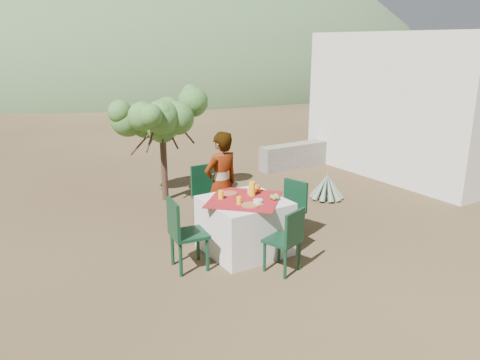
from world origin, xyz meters
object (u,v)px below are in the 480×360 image
Objects in this scene: chair_right at (291,208)px; person at (221,184)px; table at (244,225)px; chair_near at (287,238)px; guesthouse at (427,103)px; chair_far at (208,193)px; chair_left at (183,231)px; agave at (327,187)px; juice_pitcher at (252,189)px; shrub_tree at (164,123)px.

person is (-0.78, 0.67, 0.30)m from chair_right.
chair_near is (0.11, -0.83, 0.09)m from table.
chair_near is at bearing -157.24° from guesthouse.
chair_left is at bearing -129.71° from chair_far.
agave is at bearing 106.02° from chair_right.
chair_right is 4.39× the size of juice_pitcher.
table is 6.14m from guesthouse.
agave is at bearing 0.65° from chair_far.
chair_right is at bearing -148.48° from chair_near.
table reaches higher than agave.
agave is (2.39, 1.90, -0.24)m from chair_near.
agave is at bearing -159.64° from chair_near.
shrub_tree is (0.96, 2.73, 0.90)m from chair_left.
chair_right is at bearing -0.64° from table.
chair_near is 0.90× the size of chair_left.
agave is at bearing -178.57° from person.
agave is (3.45, 1.13, -0.30)m from chair_left.
chair_far is 1.49m from chair_left.
chair_right reaches higher than chair_near.
table is 1.38× the size of chair_left.
table is 0.97m from chair_left.
person reaches higher than juice_pitcher.
chair_right is (0.70, 0.82, 0.02)m from chair_near.
juice_pitcher is (0.16, -2.61, -0.56)m from shrub_tree.
chair_far is at bearing -160.74° from chair_right.
chair_far is at bearing 89.00° from table.
person is at bearing -88.93° from chair_far.
chair_right is at bearing -81.12° from chair_left.
table is 6.53× the size of juice_pitcher.
chair_left is (-1.06, 0.77, 0.05)m from chair_near.
guesthouse is 21.06× the size of juice_pitcher.
person is at bearing -171.06° from guesthouse.
chair_far reaches higher than juice_pitcher.
person is 2.37× the size of agave.
shrub_tree is 0.43× the size of guesthouse.
chair_left is 0.60× the size of person.
chair_right is 1.07m from person.
agave is (1.70, 1.08, -0.26)m from chair_right.
chair_right reaches higher than agave.
chair_far is 4.90× the size of juice_pitcher.
chair_near is 0.97× the size of chair_right.
guesthouse is at bearing -179.00° from person.
guesthouse reaches higher than shrub_tree.
table is 0.78m from person.
chair_left is 1.76m from chair_right.
chair_near is at bearing -94.00° from juice_pitcher.
chair_far is (0.02, 1.08, 0.16)m from table.
guesthouse is (5.83, 1.58, 1.12)m from table.
juice_pitcher is (1.12, 0.12, 0.34)m from chair_left.
chair_far is 2.50m from agave.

